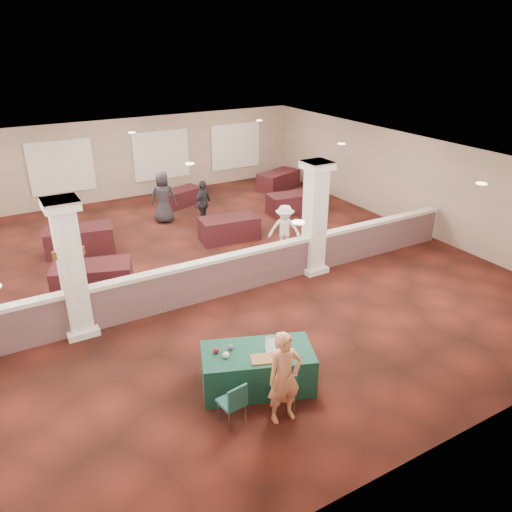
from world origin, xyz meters
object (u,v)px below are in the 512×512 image
conf_chair_side (234,400)px  woman (284,378)px  attendee_c (203,204)px  attendee_d (163,197)px  far_table_back_center (182,197)px  far_table_front_left (93,279)px  far_table_back_left (80,240)px  near_table (258,369)px  conf_chair_main (284,388)px  far_table_front_center (229,229)px  far_table_back_right (278,180)px  attendee_b (285,229)px  far_table_front_right (292,203)px

conf_chair_side → woman: woman is taller
attendee_c → attendee_d: attendee_d is taller
far_table_back_center → far_table_front_left: bearing=-130.3°
far_table_back_center → far_table_back_left: bearing=-148.7°
near_table → conf_chair_main: bearing=-63.0°
conf_chair_side → far_table_front_center: bearing=55.6°
conf_chair_main → far_table_back_right: size_ratio=0.43×
conf_chair_main → far_table_back_right: conf_chair_main is taller
far_table_front_left → attendee_c: bearing=34.0°
woman → conf_chair_side: bearing=162.8°
conf_chair_side → far_table_back_center: 12.36m
woman → far_table_back_right: bearing=62.4°
attendee_b → woman: bearing=-87.6°
far_table_back_center → attendee_d: attendee_d is taller
conf_chair_main → far_table_front_center: size_ratio=0.43×
far_table_front_right → woman: bearing=-124.4°
conf_chair_side → woman: (0.82, -0.32, 0.38)m
attendee_b → far_table_front_right: bearing=87.9°
far_table_front_center → far_table_back_right: bearing=42.3°
attendee_c → conf_chair_side: bearing=-147.7°
attendee_c → far_table_back_left: bearing=145.9°
near_table → attendee_d: size_ratio=1.14×
far_table_front_left → far_table_back_center: size_ratio=1.23×
conf_chair_main → attendee_b: size_ratio=0.53×
far_table_front_left → woman: bearing=-74.4°
far_table_back_left → far_table_back_center: (4.50, 2.73, -0.08)m
woman → attendee_b: (3.98, 6.15, -0.10)m
far_table_front_right → attendee_d: 4.82m
attendee_b → far_table_back_left: bearing=-174.9°
conf_chair_main → attendee_c: (2.64, 9.35, 0.34)m
far_table_front_right → attendee_c: (-3.51, 0.37, 0.45)m
woman → far_table_front_center: 8.50m
conf_chair_main → far_table_front_left: size_ratio=0.41×
far_table_back_right → attendee_d: (-5.76, -1.44, 0.55)m
attendee_d → far_table_back_right: bearing=-139.1°
conf_chair_side → far_table_back_left: conf_chair_side is taller
near_table → conf_chair_side: bearing=-121.1°
woman → far_table_back_center: woman is taller
conf_chair_side → far_table_back_center: bearing=64.2°
near_table → conf_chair_main: size_ratio=2.57×
near_table → far_table_back_right: bearing=77.1°
far_table_front_left → far_table_back_center: (4.78, 5.63, -0.08)m
far_table_front_center → far_table_back_center: 4.14m
conf_chair_main → far_table_back_left: conf_chair_main is taller
far_table_front_center → attendee_d: bearing=115.5°
woman → attendee_b: woman is taller
near_table → attendee_b: 6.50m
near_table → far_table_back_center: 11.48m
conf_chair_main → far_table_back_left: (-1.65, 9.18, -0.08)m
far_table_front_left → far_table_front_center: far_table_front_left is taller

